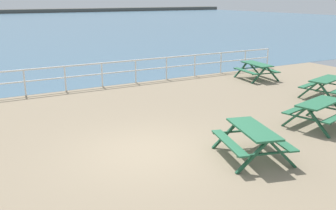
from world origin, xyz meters
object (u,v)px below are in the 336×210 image
at_px(picnic_table_mid_centre, 257,67).
at_px(picnic_table_seaward, 327,83).
at_px(picnic_table_far_left, 319,108).
at_px(picnic_table_near_right, 253,135).

relative_size(picnic_table_mid_centre, picnic_table_seaward, 0.93).
xyz_separation_m(picnic_table_mid_centre, picnic_table_far_left, (-3.15, -6.28, 0.00)).
bearing_deg(picnic_table_seaward, picnic_table_far_left, -160.17).
bearing_deg(picnic_table_far_left, picnic_table_near_right, 179.97).
xyz_separation_m(picnic_table_near_right, picnic_table_mid_centre, (6.56, 7.13, 0.00)).
height_order(picnic_table_near_right, picnic_table_mid_centre, same).
relative_size(picnic_table_mid_centre, picnic_table_far_left, 0.95).
xyz_separation_m(picnic_table_near_right, picnic_table_seaward, (6.54, 3.07, 0.00)).
bearing_deg(picnic_table_near_right, picnic_table_far_left, -60.08).
bearing_deg(picnic_table_mid_centre, picnic_table_far_left, 161.49).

